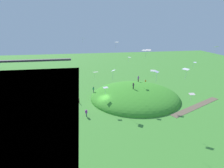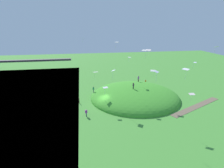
# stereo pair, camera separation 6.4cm
# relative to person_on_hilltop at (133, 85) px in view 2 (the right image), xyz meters

# --- Properties ---
(ground_plane) EXTENTS (160.00, 160.00, 0.00)m
(ground_plane) POSITION_rel_person_on_hilltop_xyz_m (-7.82, -1.99, -3.78)
(ground_plane) COLOR #458D34
(grass_hill) EXTENTS (22.76, 22.39, 5.58)m
(grass_hill) POSITION_rel_person_on_hilltop_xyz_m (0.82, 1.04, -3.78)
(grass_hill) COLOR green
(grass_hill) RESTS_ON ground_plane
(dirt_path) EXTENTS (16.20, 8.98, 0.04)m
(dirt_path) POSITION_rel_person_on_hilltop_xyz_m (13.37, -6.62, -3.76)
(dirt_path) COLOR brown
(dirt_path) RESTS_ON ground_plane
(person_on_hilltop) EXTENTS (0.58, 0.58, 1.61)m
(person_on_hilltop) POSITION_rel_person_on_hilltop_xyz_m (0.00, 0.00, 0.00)
(person_on_hilltop) COLOR #303B31
(person_on_hilltop) RESTS_ON grass_hill
(person_watching_kites) EXTENTS (0.55, 0.55, 1.59)m
(person_watching_kites) POSITION_rel_person_on_hilltop_xyz_m (-11.94, -7.23, -2.80)
(person_watching_kites) COLOR #223149
(person_watching_kites) RESTS_ON ground_plane
(person_with_child) EXTENTS (0.49, 0.49, 1.69)m
(person_with_child) POSITION_rel_person_on_hilltop_xyz_m (7.02, 10.56, -2.72)
(person_with_child) COLOR #372F25
(person_with_child) RESTS_ON ground_plane
(person_walking_path) EXTENTS (0.58, 0.58, 1.75)m
(person_walking_path) POSITION_rel_person_on_hilltop_xyz_m (3.47, 6.95, -0.40)
(person_walking_path) COLOR #352B24
(person_walking_path) RESTS_ON grass_hill
(person_near_shore) EXTENTS (0.43, 0.43, 1.77)m
(person_near_shore) POSITION_rel_person_on_hilltop_xyz_m (-9.63, 4.01, -1.84)
(person_near_shore) COLOR #2C2C49
(person_near_shore) RESTS_ON grass_hill
(kite_0) EXTENTS (0.89, 1.14, 1.30)m
(kite_0) POSITION_rel_person_on_hilltop_xyz_m (0.38, 6.06, 5.78)
(kite_0) COLOR white
(kite_1) EXTENTS (1.25, 1.20, 1.27)m
(kite_1) POSITION_rel_person_on_hilltop_xyz_m (0.78, -6.70, 9.43)
(kite_1) COLOR silver
(kite_2) EXTENTS (1.20, 0.94, 1.47)m
(kite_2) POSITION_rel_person_on_hilltop_xyz_m (-9.21, 1.06, 3.38)
(kite_2) COLOR white
(kite_3) EXTENTS (1.04, 1.11, 1.33)m
(kite_3) POSITION_rel_person_on_hilltop_xyz_m (-1.72, -11.60, 10.08)
(kite_3) COLOR silver
(kite_4) EXTENTS (0.91, 0.72, 1.62)m
(kite_4) POSITION_rel_person_on_hilltop_xyz_m (12.12, -11.11, 10.29)
(kite_4) COLOR white
(kite_5) EXTENTS (1.40, 1.21, 1.34)m
(kite_5) POSITION_rel_person_on_hilltop_xyz_m (3.91, -2.31, 4.02)
(kite_5) COLOR white
(kite_6) EXTENTS (1.04, 1.00, 1.38)m
(kite_6) POSITION_rel_person_on_hilltop_xyz_m (-3.55, 3.71, 10.03)
(kite_6) COLOR silver
(kite_7) EXTENTS (1.18, 1.33, 2.40)m
(kite_7) POSITION_rel_person_on_hilltop_xyz_m (-5.69, -3.57, 4.70)
(kite_7) COLOR white
(kite_8) EXTENTS (1.00, 0.74, 1.44)m
(kite_8) POSITION_rel_person_on_hilltop_xyz_m (5.31, -15.92, 3.34)
(kite_8) COLOR silver
(kite_9) EXTENTS (1.26, 1.43, 1.84)m
(kite_9) POSITION_rel_person_on_hilltop_xyz_m (5.54, -12.89, 6.80)
(kite_9) COLOR white
(kite_10) EXTENTS (1.08, 1.10, 1.91)m
(kite_10) POSITION_rel_person_on_hilltop_xyz_m (-0.33, -14.05, 6.85)
(kite_10) COLOR white
(kite_11) EXTENTS (0.84, 0.63, 1.17)m
(kite_11) POSITION_rel_person_on_hilltop_xyz_m (-11.71, 5.77, 10.99)
(kite_11) COLOR white
(kite_12) EXTENTS (0.69, 0.73, 1.47)m
(kite_12) POSITION_rel_person_on_hilltop_xyz_m (11.97, -5.66, 6.26)
(kite_12) COLOR white
(kite_13) EXTENTS (0.84, 0.66, 1.21)m
(kite_13) POSITION_rel_person_on_hilltop_xyz_m (-8.98, -15.39, 5.12)
(kite_13) COLOR white
(mooring_post) EXTENTS (0.14, 0.14, 1.31)m
(mooring_post) POSITION_rel_person_on_hilltop_xyz_m (-13.39, -0.37, -3.12)
(mooring_post) COLOR brown
(mooring_post) RESTS_ON ground_plane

